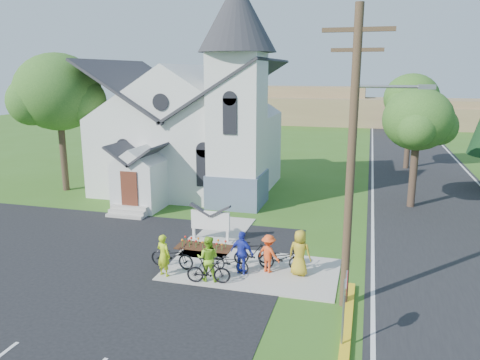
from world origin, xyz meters
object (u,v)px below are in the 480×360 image
(cyclist_3, at_px, (269,254))
(bike_3, at_px, (253,253))
(stop_sign, at_px, (346,293))
(bike_0, at_px, (172,256))
(church_sign, at_px, (210,221))
(bike_1, at_px, (209,271))
(bike_2, at_px, (230,262))
(cyclist_2, at_px, (242,253))
(cyclist_1, at_px, (208,258))
(utility_pole, at_px, (354,152))
(bike_4, at_px, (281,258))
(cyclist_4, at_px, (300,253))
(cyclist_0, at_px, (164,255))

(cyclist_3, xyz_separation_m, bike_3, (-0.78, 0.60, -0.29))
(stop_sign, height_order, bike_3, stop_sign)
(stop_sign, relative_size, bike_0, 1.29)
(church_sign, height_order, bike_1, church_sign)
(church_sign, distance_m, bike_2, 3.75)
(church_sign, height_order, cyclist_2, cyclist_2)
(bike_0, distance_m, cyclist_2, 2.97)
(bike_0, relative_size, cyclist_1, 1.08)
(utility_pole, distance_m, bike_4, 6.00)
(cyclist_1, distance_m, bike_2, 1.25)
(bike_1, bearing_deg, cyclist_4, -72.53)
(bike_1, relative_size, cyclist_3, 1.08)
(bike_1, xyz_separation_m, bike_2, (0.50, 1.23, -0.08))
(bike_3, bearing_deg, bike_1, 130.30)
(stop_sign, xyz_separation_m, bike_0, (-7.13, 3.99, -1.23))
(bike_2, height_order, bike_4, bike_4)
(cyclist_1, distance_m, bike_1, 0.47)
(utility_pole, relative_size, cyclist_2, 5.66)
(church_sign, relative_size, bike_1, 1.31)
(bike_1, distance_m, cyclist_3, 2.58)
(cyclist_3, bearing_deg, bike_2, 39.46)
(utility_pole, bearing_deg, cyclist_2, 160.27)
(cyclist_1, relative_size, cyclist_2, 1.01)
(bike_0, relative_size, cyclist_3, 1.23)
(cyclist_4, relative_size, bike_4, 1.00)
(utility_pole, height_order, stop_sign, utility_pole)
(cyclist_0, xyz_separation_m, cyclist_3, (3.92, 1.43, -0.07))
(bike_2, relative_size, cyclist_4, 0.87)
(stop_sign, distance_m, cyclist_1, 6.27)
(cyclist_0, xyz_separation_m, cyclist_4, (5.16, 1.48, 0.08))
(stop_sign, xyz_separation_m, cyclist_4, (-1.97, 4.67, -0.80))
(bike_0, bearing_deg, stop_sign, -114.47)
(cyclist_0, relative_size, cyclist_4, 0.92)
(cyclist_4, bearing_deg, bike_3, -3.57)
(stop_sign, height_order, bike_4, stop_sign)
(church_sign, relative_size, cyclist_2, 1.25)
(bike_1, xyz_separation_m, bike_4, (2.45, 1.98, -0.02))
(bike_0, height_order, cyclist_3, cyclist_3)
(bike_1, bearing_deg, utility_pole, -103.17)
(stop_sign, height_order, bike_2, stop_sign)
(utility_pole, bearing_deg, cyclist_0, 176.06)
(bike_2, distance_m, cyclist_3, 1.58)
(cyclist_1, relative_size, bike_1, 1.06)
(cyclist_1, relative_size, bike_3, 1.09)
(church_sign, relative_size, bike_2, 1.36)
(utility_pole, relative_size, cyclist_3, 6.39)
(bike_1, bearing_deg, cyclist_3, -60.69)
(cyclist_1, relative_size, bike_2, 1.11)
(cyclist_3, relative_size, bike_4, 0.84)
(stop_sign, bearing_deg, church_sign, 131.88)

